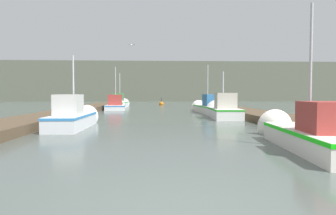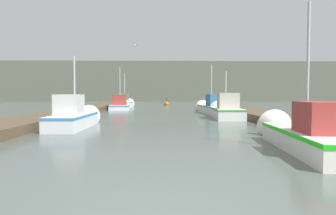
{
  "view_description": "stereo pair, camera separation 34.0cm",
  "coord_description": "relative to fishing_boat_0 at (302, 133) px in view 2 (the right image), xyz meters",
  "views": [
    {
      "loc": [
        -0.35,
        -3.57,
        1.56
      ],
      "look_at": [
        0.31,
        9.57,
        0.94
      ],
      "focal_mm": 32.0,
      "sensor_mm": 36.0,
      "label": 1
    },
    {
      "loc": [
        -0.01,
        -3.58,
        1.56
      ],
      "look_at": [
        0.31,
        9.57,
        0.94
      ],
      "focal_mm": 32.0,
      "sensor_mm": 36.0,
      "label": 2
    }
  ],
  "objects": [
    {
      "name": "fishing_boat_5",
      "position": [
        -8.09,
        25.09,
        0.07
      ],
      "size": [
        1.73,
        5.28,
        4.12
      ],
      "rotation": [
        0.0,
        0.0,
        -0.07
      ],
      "color": "silver",
      "rests_on": "ground_plane"
    },
    {
      "name": "fishing_boat_1",
      "position": [
        -8.06,
        5.48,
        0.06
      ],
      "size": [
        1.39,
        5.0,
        3.6
      ],
      "rotation": [
        0.0,
        0.0,
        -0.01
      ],
      "color": "silver",
      "rests_on": "ground_plane"
    },
    {
      "name": "channel_buoy",
      "position": [
        -3.29,
        31.6,
        -0.24
      ],
      "size": [
        0.62,
        0.62,
        1.12
      ],
      "color": "#BF6513",
      "rests_on": "ground_plane"
    },
    {
      "name": "seagull_lead",
      "position": [
        -6.09,
        15.12,
        4.93
      ],
      "size": [
        0.56,
        0.31,
        0.12
      ],
      "rotation": [
        0.0,
        0.0,
        2.9
      ],
      "color": "white"
    },
    {
      "name": "fishing_boat_3",
      "position": [
        -0.04,
        15.71,
        0.04
      ],
      "size": [
        1.8,
        6.27,
        4.22
      ],
      "rotation": [
        0.0,
        0.0,
        0.07
      ],
      "color": "silver",
      "rests_on": "ground_plane"
    },
    {
      "name": "fishing_boat_4",
      "position": [
        -8.07,
        20.99,
        -0.02
      ],
      "size": [
        2.1,
        4.85,
        4.73
      ],
      "rotation": [
        0.0,
        0.0,
        0.07
      ],
      "color": "silver",
      "rests_on": "ground_plane"
    },
    {
      "name": "dock_left",
      "position": [
        -10.41,
        11.08,
        -0.22
      ],
      "size": [
        2.48,
        40.0,
        0.39
      ],
      "color": "#4C3D2B",
      "rests_on": "ground_plane"
    },
    {
      "name": "fishing_boat_2",
      "position": [
        0.08,
        10.8,
        0.06
      ],
      "size": [
        1.85,
        5.38,
        3.4
      ],
      "rotation": [
        0.0,
        0.0,
        -0.06
      ],
      "color": "silver",
      "rests_on": "ground_plane"
    },
    {
      "name": "fishing_boat_0",
      "position": [
        0.0,
        0.0,
        0.0
      ],
      "size": [
        1.85,
        5.7,
        4.45
      ],
      "rotation": [
        0.0,
        0.0,
        -0.08
      ],
      "color": "silver",
      "rests_on": "ground_plane"
    },
    {
      "name": "mooring_piling_1",
      "position": [
        -9.18,
        29.86,
        0.31
      ],
      "size": [
        0.27,
        0.27,
        1.42
      ],
      "color": "#473523",
      "rests_on": "ground_plane"
    },
    {
      "name": "dock_right",
      "position": [
        2.23,
        11.08,
        -0.22
      ],
      "size": [
        2.48,
        40.0,
        0.39
      ],
      "color": "#4C3D2B",
      "rests_on": "ground_plane"
    },
    {
      "name": "distant_shore_ridge",
      "position": [
        -4.09,
        58.47,
        3.58
      ],
      "size": [
        120.0,
        16.0,
        7.98
      ],
      "color": "#565B4C",
      "rests_on": "ground_plane"
    }
  ]
}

